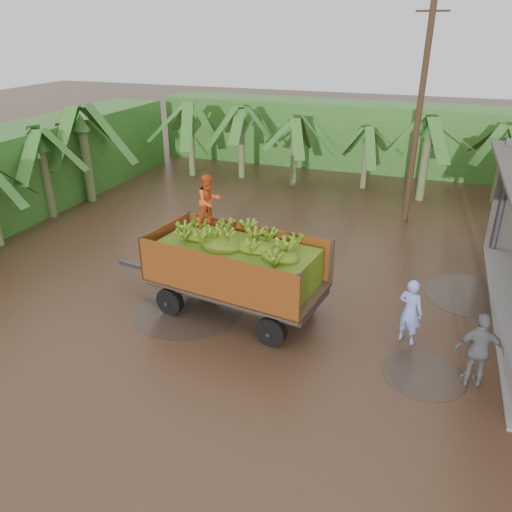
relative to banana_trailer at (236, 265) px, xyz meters
The scene contains 8 objects.
ground 2.90m from the banana_trailer, 36.48° to the left, with size 100.00×100.00×0.00m, color black.
hedge_north 17.49m from the banana_trailer, 89.98° to the left, with size 22.00×3.00×3.60m, color #2D661E.
hedge_west 13.19m from the banana_trailer, 155.43° to the left, with size 3.00×18.00×3.60m, color #2D661E.
banana_trailer is the anchor object (origin of this frame).
man_blue 4.81m from the banana_trailer, ahead, with size 0.66×0.43×1.81m, color #7D8DE4.
man_grey 6.49m from the banana_trailer, 10.24° to the right, with size 1.09×0.46×1.87m, color slate.
utility_pole 10.52m from the banana_trailer, 66.74° to the left, with size 1.20×0.24×8.68m.
banana_plants 8.85m from the banana_trailer, 114.21° to the left, with size 24.56×21.00×4.46m.
Camera 1 is at (2.78, -13.07, 7.63)m, focal length 35.00 mm.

